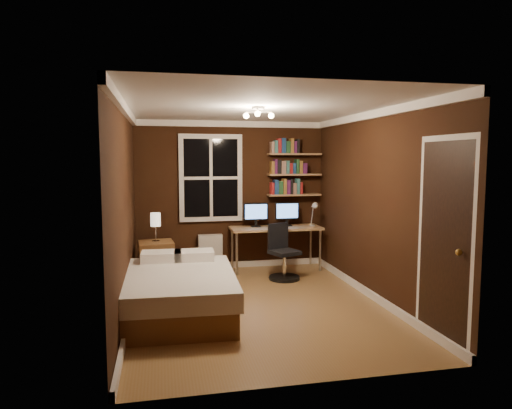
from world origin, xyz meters
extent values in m
plane|color=olive|center=(0.00, 0.00, 0.00)|extent=(4.20, 4.20, 0.00)
cube|color=black|center=(0.00, 2.10, 1.25)|extent=(3.20, 0.04, 2.50)
cube|color=black|center=(-1.60, 0.00, 1.25)|extent=(0.04, 4.20, 2.50)
cube|color=black|center=(1.60, 0.00, 1.25)|extent=(0.04, 4.20, 2.50)
cube|color=white|center=(0.00, 0.00, 2.50)|extent=(3.20, 4.20, 0.02)
cube|color=white|center=(-0.35, 2.06, 1.55)|extent=(1.06, 0.06, 1.46)
sphere|color=gold|center=(1.55, -1.85, 1.00)|extent=(0.06, 0.06, 0.06)
cube|color=#A98351|center=(1.08, 1.98, 1.25)|extent=(0.92, 0.22, 0.03)
cube|color=#A98351|center=(1.08, 1.98, 1.60)|extent=(0.92, 0.22, 0.03)
cube|color=#A98351|center=(1.08, 1.98, 1.95)|extent=(0.92, 0.22, 0.03)
cube|color=brown|center=(-1.00, -0.16, 0.15)|extent=(1.35, 1.87, 0.29)
cube|color=silver|center=(-1.00, -0.16, 0.40)|extent=(1.42, 1.92, 0.22)
cube|color=white|center=(-1.19, 0.56, 0.57)|extent=(0.54, 0.39, 0.13)
cube|color=white|center=(-0.75, 0.54, 0.57)|extent=(0.54, 0.39, 0.13)
cube|color=brown|center=(-1.26, 1.36, 0.31)|extent=(0.55, 0.55, 0.63)
cube|color=silver|center=(-0.38, 1.99, 0.30)|extent=(0.40, 0.14, 0.60)
cube|color=#A98351|center=(0.71, 1.79, 0.71)|extent=(1.53, 0.57, 0.04)
cylinder|color=beige|center=(0.00, 1.55, 0.34)|extent=(0.04, 0.04, 0.69)
cylinder|color=beige|center=(1.41, 1.55, 0.34)|extent=(0.04, 0.04, 0.69)
cylinder|color=beige|center=(0.00, 2.04, 0.34)|extent=(0.04, 0.04, 0.69)
cylinder|color=beige|center=(1.41, 2.04, 0.34)|extent=(0.04, 0.04, 0.69)
cylinder|color=black|center=(0.68, 1.14, 0.03)|extent=(0.48, 0.48, 0.05)
cylinder|color=silver|center=(0.68, 1.14, 0.22)|extent=(0.05, 0.05, 0.35)
cube|color=black|center=(0.68, 1.14, 0.43)|extent=(0.51, 0.51, 0.06)
cube|color=black|center=(0.62, 1.30, 0.66)|extent=(0.36, 0.18, 0.41)
camera|label=1|loc=(-1.17, -5.57, 1.88)|focal=32.00mm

